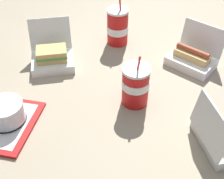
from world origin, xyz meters
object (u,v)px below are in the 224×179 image
object	(u,v)px
clamshell_sandwich_corner	(52,57)
soda_cup_right	(118,27)
clamshell_hotdog_right	(221,136)
clamshell_hotdog_center	(193,57)
cake_container	(6,113)
soda_cup_corner	(135,85)

from	to	relation	value
clamshell_sandwich_corner	soda_cup_right	world-z (taller)	soda_cup_right
clamshell_hotdog_right	clamshell_hotdog_center	size ratio (longest dim) A/B	0.93
cake_container	clamshell_sandwich_corner	distance (m)	0.37
clamshell_hotdog_right	soda_cup_corner	size ratio (longest dim) A/B	1.07
clamshell_hotdog_right	clamshell_sandwich_corner	world-z (taller)	clamshell_sandwich_corner
clamshell_hotdog_right	clamshell_sandwich_corner	bearing A→B (deg)	152.04
cake_container	clamshell_sandwich_corner	bearing A→B (deg)	80.66
cake_container	clamshell_hotdog_center	size ratio (longest dim) A/B	0.53
clamshell_sandwich_corner	clamshell_hotdog_center	distance (m)	0.61
soda_cup_corner	cake_container	bearing A→B (deg)	-158.07
clamshell_hotdog_center	soda_cup_right	distance (m)	0.37
clamshell_sandwich_corner	soda_cup_right	size ratio (longest dim) A/B	1.05
clamshell_hotdog_center	soda_cup_corner	world-z (taller)	soda_cup_corner
clamshell_sandwich_corner	clamshell_hotdog_center	world-z (taller)	clamshell_sandwich_corner
clamshell_hotdog_center	soda_cup_right	xyz separation A→B (m)	(-0.34, 0.14, 0.04)
clamshell_sandwich_corner	clamshell_hotdog_center	xyz separation A→B (m)	(0.60, 0.09, -0.00)
clamshell_hotdog_right	clamshell_hotdog_center	world-z (taller)	clamshell_hotdog_right
clamshell_hotdog_right	clamshell_hotdog_center	xyz separation A→B (m)	(-0.07, 0.45, -0.00)
clamshell_hotdog_right	soda_cup_corner	distance (m)	0.34
soda_cup_right	clamshell_sandwich_corner	bearing A→B (deg)	-138.61
cake_container	clamshell_sandwich_corner	world-z (taller)	clamshell_sandwich_corner
clamshell_sandwich_corner	soda_cup_corner	xyz separation A→B (m)	(0.38, -0.19, 0.04)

